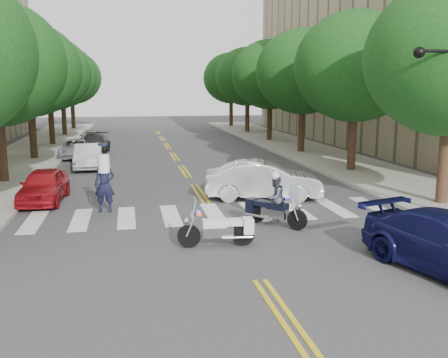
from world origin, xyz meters
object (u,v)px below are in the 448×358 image
object	(u,v)px
officer_standing	(105,185)
convertible	(263,180)
motorcycle_police	(273,202)
motorcycle_parked	(223,229)

from	to	relation	value
officer_standing	convertible	size ratio (longest dim) A/B	0.43
motorcycle_police	officer_standing	distance (m)	6.25
motorcycle_police	convertible	xyz separation A→B (m)	(0.74, 3.96, -0.04)
officer_standing	motorcycle_police	bearing A→B (deg)	-17.26
motorcycle_police	officer_standing	xyz separation A→B (m)	(-5.51, 2.94, 0.21)
motorcycle_police	officer_standing	world-z (taller)	officer_standing
convertible	motorcycle_parked	bearing A→B (deg)	165.58
officer_standing	convertible	world-z (taller)	officer_standing
officer_standing	motorcycle_parked	bearing A→B (deg)	-42.83
motorcycle_parked	officer_standing	size ratio (longest dim) A/B	1.09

